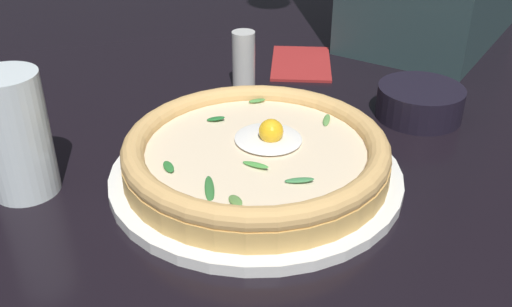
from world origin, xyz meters
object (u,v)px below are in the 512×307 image
pepper_shaker (244,61)px  folded_napkin (301,62)px  drinking_glass (18,143)px  pizza (256,153)px  side_bowl (420,102)px  pizza_cutter (5,93)px

pepper_shaker → folded_napkin: bearing=95.0°
drinking_glass → folded_napkin: size_ratio=0.93×
pepper_shaker → pizza: bearing=-37.2°
pizza → pepper_shaker: pepper_shaker is taller
side_bowl → pepper_shaker: 0.24m
folded_napkin → pepper_shaker: size_ratio=1.68×
pepper_shaker → pizza_cutter: bearing=-112.5°
pizza → folded_napkin: pizza is taller
pizza → folded_napkin: (-0.20, 0.27, -0.03)m
pizza → drinking_glass: bearing=-126.5°
folded_napkin → pizza: bearing=-53.4°
drinking_glass → folded_napkin: 0.47m
pizza → drinking_glass: drinking_glass is taller
pizza_cutter → pepper_shaker: 0.31m
folded_napkin → pizza_cutter: bearing=-104.7°
pepper_shaker → side_bowl: bearing=27.2°
pizza → pepper_shaker: bearing=142.8°
side_bowl → folded_napkin: 0.23m
pizza → folded_napkin: 0.34m
pizza → drinking_glass: size_ratio=2.14×
pizza → pizza_cutter: (-0.31, -0.14, 0.01)m
drinking_glass → folded_napkin: bearing=97.3°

